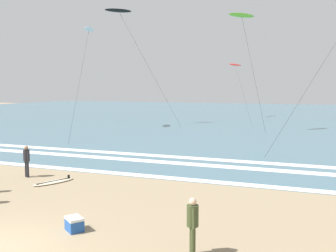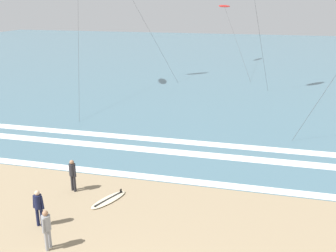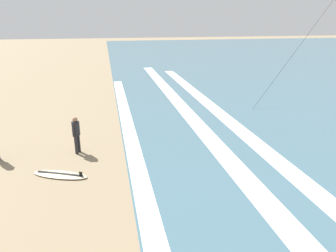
# 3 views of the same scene
# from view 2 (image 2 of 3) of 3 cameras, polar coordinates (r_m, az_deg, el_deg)

# --- Properties ---
(ocean_surface) EXTENTS (140.00, 90.00, 0.01)m
(ocean_surface) POSITION_cam_2_polar(r_m,az_deg,el_deg) (63.01, 11.09, 9.65)
(ocean_surface) COLOR #476B7A
(ocean_surface) RESTS_ON ground
(wave_foam_shoreline) EXTENTS (41.90, 0.66, 0.01)m
(wave_foam_shoreline) POSITION_cam_2_polar(r_m,az_deg,el_deg) (19.97, 4.48, -8.20)
(wave_foam_shoreline) COLOR white
(wave_foam_shoreline) RESTS_ON ocean_surface
(wave_foam_mid_break) EXTENTS (58.26, 0.89, 0.01)m
(wave_foam_mid_break) POSITION_cam_2_polar(r_m,az_deg,el_deg) (23.22, 8.03, -4.46)
(wave_foam_mid_break) COLOR white
(wave_foam_mid_break) RESTS_ON ocean_surface
(wave_foam_outer_break) EXTENTS (47.06, 0.86, 0.01)m
(wave_foam_outer_break) POSITION_cam_2_polar(r_m,az_deg,el_deg) (25.36, 2.09, -2.31)
(wave_foam_outer_break) COLOR white
(wave_foam_outer_break) RESTS_ON ocean_surface
(surfer_right_near) EXTENTS (0.49, 0.32, 1.60)m
(surfer_right_near) POSITION_cam_2_polar(r_m,az_deg,el_deg) (19.27, -13.75, -6.62)
(surfer_right_near) COLOR #232328
(surfer_right_near) RESTS_ON ground
(surfer_background_far) EXTENTS (0.51, 0.32, 1.60)m
(surfer_background_far) POSITION_cam_2_polar(r_m,az_deg,el_deg) (16.81, -18.38, -10.88)
(surfer_background_far) COLOR #141938
(surfer_background_far) RESTS_ON ground
(surfer_left_near) EXTENTS (0.32, 0.51, 1.60)m
(surfer_left_near) POSITION_cam_2_polar(r_m,az_deg,el_deg) (15.31, -17.30, -13.79)
(surfer_left_near) COLOR gray
(surfer_left_near) RESTS_ON ground
(surfboard_foreground_flat) EXTENTS (1.36, 2.17, 0.25)m
(surfboard_foreground_flat) POSITION_cam_2_polar(r_m,az_deg,el_deg) (18.47, -8.65, -10.57)
(surfboard_foreground_flat) COLOR beige
(surfboard_foreground_flat) RESTS_ON ground
(kite_red_mid_center) EXTENTS (5.81, 15.59, 8.11)m
(kite_red_mid_center) POSITION_cam_2_polar(r_m,az_deg,el_deg) (58.25, 8.24, 16.87)
(kite_red_mid_center) COLOR red
(kite_red_mid_center) RESTS_ON ground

